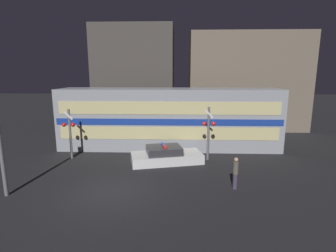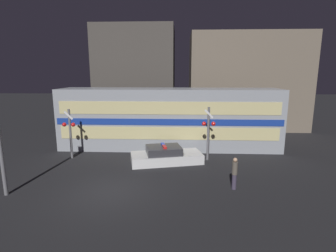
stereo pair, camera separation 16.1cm
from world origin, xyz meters
name	(u,v)px [view 2 (the right image)]	position (x,y,z in m)	size (l,w,h in m)	color
ground_plane	(111,192)	(0.00, 0.00, 0.00)	(120.00, 120.00, 0.00)	black
train	(169,119)	(2.47, 7.75, 2.21)	(15.97, 2.97, 4.42)	#999EA5
police_car	(166,156)	(2.39, 4.30, 0.42)	(4.69, 2.79, 1.16)	silver
pedestrian	(235,173)	(5.90, 0.58, 0.81)	(0.27, 0.27, 1.58)	#3F384C
crossing_signal_near	(208,130)	(5.06, 4.88, 1.97)	(0.85, 0.36, 3.44)	slate
crossing_signal_far	(70,130)	(-3.85, 4.82, 1.88)	(0.85, 0.36, 3.26)	slate
building_left	(137,79)	(-1.18, 15.49, 4.97)	(7.60, 5.79, 9.94)	#47423D
building_center	(246,82)	(9.93, 15.89, 4.65)	(11.34, 5.51, 9.30)	#726656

